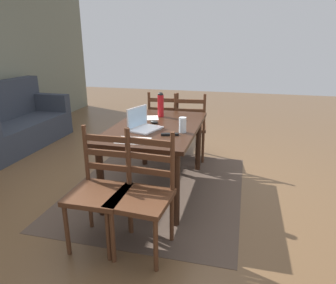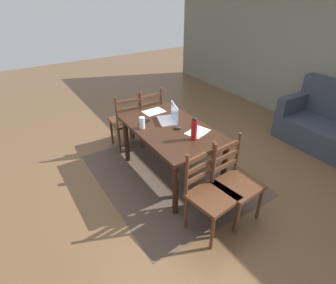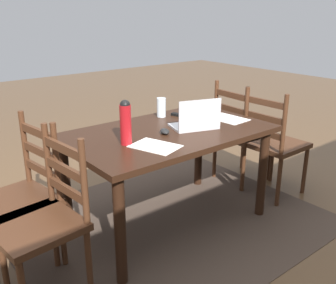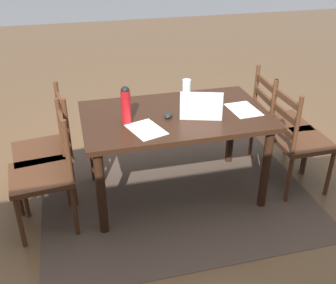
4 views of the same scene
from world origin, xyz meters
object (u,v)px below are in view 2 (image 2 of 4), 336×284
dining_table (171,134)px  computer_mouse (177,128)px  tv_remote (144,122)px  drinking_glass (142,123)px  water_bottle (194,128)px  laptop (170,117)px  chair_left_near (126,121)px  chair_right_near (210,194)px  chair_left_far (146,116)px  chair_right_far (235,183)px

dining_table → computer_mouse: bearing=33.4°
computer_mouse → tv_remote: 0.46m
drinking_glass → water_bottle: bearing=33.3°
laptop → computer_mouse: bearing=-12.4°
drinking_glass → computer_mouse: size_ratio=1.52×
chair_left_near → tv_remote: chair_left_near is taller
chair_left_near → chair_right_near: size_ratio=1.00×
drinking_glass → computer_mouse: (0.25, 0.37, -0.06)m
laptop → dining_table: bearing=-29.0°
chair_left_near → chair_right_near: same height
tv_remote → laptop: bearing=51.1°
dining_table → laptop: bearing=151.0°
chair_right_near → chair_left_far: (-2.03, 0.36, 0.00)m
drinking_glass → tv_remote: bearing=141.8°
chair_right_far → chair_left_near: (-2.03, -0.35, 0.00)m
chair_right_near → chair_left_far: bearing=170.0°
drinking_glass → chair_right_near: bearing=6.6°
water_bottle → tv_remote: water_bottle is taller
chair_right_far → chair_left_near: same height
chair_right_near → water_bottle: bearing=158.7°
laptop → drinking_glass: 0.42m
chair_right_near → tv_remote: bearing=-178.3°
chair_right_near → laptop: size_ratio=2.55×
chair_left_far → drinking_glass: 1.03m
chair_right_near → chair_left_far: size_ratio=1.00×
drinking_glass → tv_remote: size_ratio=0.89×
laptop → chair_left_far: bearing=174.7°
dining_table → chair_right_near: size_ratio=1.53×
chair_right_far → tv_remote: size_ratio=5.59×
chair_left_far → water_bottle: (1.41, -0.12, 0.43)m
chair_left_far → tv_remote: size_ratio=5.59×
water_bottle → drinking_glass: (-0.58, -0.38, -0.07)m
dining_table → chair_left_far: size_ratio=1.53×
chair_left_far → computer_mouse: 1.13m
dining_table → chair_left_near: size_ratio=1.53×
drinking_glass → chair_left_far: bearing=149.1°
dining_table → chair_right_near: chair_right_near is taller
dining_table → water_bottle: 0.47m
chair_right_far → water_bottle: bearing=-169.9°
water_bottle → chair_right_near: bearing=-21.3°
water_bottle → computer_mouse: bearing=-177.1°
tv_remote → chair_right_far: bearing=0.3°
water_bottle → computer_mouse: size_ratio=2.89×
chair_left_near → tv_remote: 0.76m
chair_left_far → tv_remote: chair_left_far is taller
tv_remote → dining_table: bearing=19.3°
dining_table → tv_remote: 0.40m
chair_left_near → computer_mouse: chair_left_near is taller
chair_left_near → chair_left_far: (0.00, 0.36, 0.00)m
computer_mouse → drinking_glass: bearing=-100.8°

